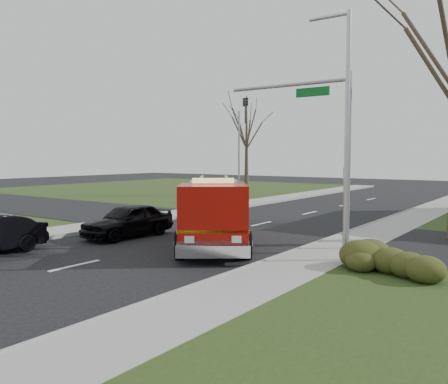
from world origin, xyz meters
The scene contains 11 objects.
ground centered at (0.00, 0.00, 0.00)m, with size 120.00×120.00×0.00m, color black.
sidewalk_right centered at (6.20, 0.00, 0.07)m, with size 2.40×80.00×0.15m, color #9B9B95.
sidewalk_left centered at (-6.20, 0.00, 0.07)m, with size 2.40×80.00×0.15m, color #9B9B95.
cross_street_left centered at (-22.40, 4.00, 0.08)m, with size 30.00×8.00×0.15m, color black.
hedge_corner centered at (9.00, -1.00, 0.58)m, with size 2.80×2.00×0.90m, color #343B15.
bare_tree_left centered at (-10.00, 20.00, 5.56)m, with size 4.50×4.50×9.00m.
traffic_signal_mast centered at (5.21, 1.50, 4.71)m, with size 5.29×0.18×6.80m.
streetlight_pole centered at (7.14, -0.50, 4.55)m, with size 1.48×0.16×8.40m.
utility_pole_far centered at (-6.80, 14.00, 3.50)m, with size 0.14×0.14×7.00m, color gray.
fire_engine centered at (1.74, -0.61, 1.30)m, with size 6.17×7.17×2.87m.
parked_car_maroon centered at (-2.80, -1.00, 0.76)m, with size 1.79×4.44×1.51m, color black.
Camera 1 is at (13.08, -15.74, 3.66)m, focal length 38.00 mm.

